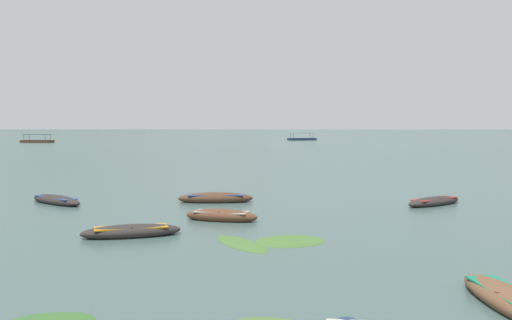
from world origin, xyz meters
The scene contains 14 objects.
ground_plane centered at (0.00, 1500.00, 0.00)m, with size 6000.00×6000.00×0.00m, color #425B56.
mountain_1 centered at (-719.36, 1947.30, 175.49)m, with size 1396.02×1396.02×350.99m, color #56665B.
mountain_2 centered at (64.35, 2099.82, 103.14)m, with size 547.50×547.50×206.29m, color #56665B.
mountain_3 centered at (635.26, 2426.87, 288.41)m, with size 1851.78×1851.78×576.83m, color slate.
rowboat_0 centered at (-2.62, 25.14, 0.22)m, with size 4.31×1.47×0.69m.
rowboat_1 centered at (-5.40, 15.62, 0.18)m, with size 4.07×2.20×0.58m.
rowboat_2 centered at (9.53, 23.85, 0.17)m, with size 4.19×3.46×0.54m.
rowboat_3 centered at (-11.54, 24.76, 0.18)m, with size 4.17×3.87×0.58m.
rowboat_5 centered at (-2.02, 19.10, 0.20)m, with size 3.62×2.07×0.65m.
rowboat_6 centered at (5.37, 7.09, 0.17)m, with size 1.35×4.25×0.54m.
ferry_0 centered at (-58.34, 143.22, 0.45)m, with size 9.22×5.15×2.54m.
ferry_1 centered at (17.65, 167.97, 0.45)m, with size 9.68×5.70×2.54m.
weed_patch_1 centered at (0.75, 14.53, 0.00)m, with size 2.69×2.18×0.14m, color #477033.
weed_patch_5 centered at (-1.07, 14.10, 0.00)m, with size 3.33×1.16×0.14m, color #477033.
Camera 1 is at (-0.94, -5.17, 4.27)m, focal length 37.40 mm.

